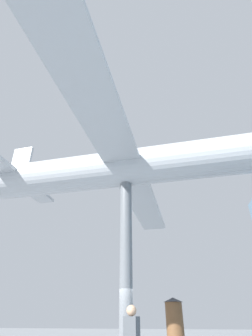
# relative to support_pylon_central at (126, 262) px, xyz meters

# --- Properties ---
(support_pylon_central) EXTENTS (0.52, 0.52, 6.97)m
(support_pylon_central) POSITION_rel_support_pylon_central_xyz_m (0.00, 0.00, 0.00)
(support_pylon_central) COLOR slate
(support_pylon_central) RESTS_ON ground_plane
(suspended_airplane) EXTENTS (20.09, 15.29, 2.96)m
(suspended_airplane) POSITION_rel_support_pylon_central_xyz_m (0.01, 0.25, 4.39)
(suspended_airplane) COLOR #B2B7BC
(suspended_airplane) RESTS_ON support_pylon_central
(info_kiosk) EXTENTS (1.14, 1.14, 2.61)m
(info_kiosk) POSITION_rel_support_pylon_central_xyz_m (-6.80, 1.63, -2.14)
(info_kiosk) COLOR brown
(info_kiosk) RESTS_ON ground_plane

